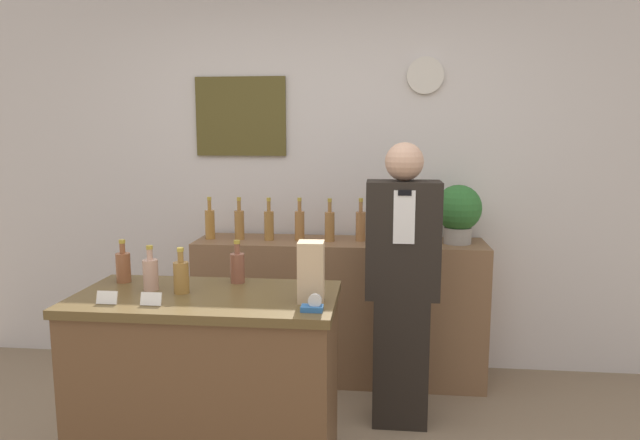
% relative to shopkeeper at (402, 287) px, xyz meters
% --- Properties ---
extents(back_wall, '(5.20, 0.09, 2.70)m').
position_rel_shopkeeper_xyz_m(back_wall, '(-0.53, 0.85, 0.56)').
color(back_wall, silver).
rests_on(back_wall, ground_plane).
extents(back_shelf, '(1.90, 0.44, 0.94)m').
position_rel_shopkeeper_xyz_m(back_shelf, '(-0.39, 0.57, -0.33)').
color(back_shelf, brown).
rests_on(back_shelf, ground_plane).
extents(display_counter, '(1.18, 0.61, 0.92)m').
position_rel_shopkeeper_xyz_m(display_counter, '(-0.90, -0.70, -0.33)').
color(display_counter, brown).
rests_on(display_counter, ground_plane).
extents(shopkeeper, '(0.40, 0.25, 1.60)m').
position_rel_shopkeeper_xyz_m(shopkeeper, '(0.00, 0.00, 0.00)').
color(shopkeeper, black).
rests_on(shopkeeper, ground_plane).
extents(potted_plant, '(0.30, 0.30, 0.38)m').
position_rel_shopkeeper_xyz_m(potted_plant, '(0.37, 0.57, 0.35)').
color(potted_plant, '#9E998E').
rests_on(potted_plant, back_shelf).
extents(paper_bag, '(0.11, 0.11, 0.26)m').
position_rel_shopkeeper_xyz_m(paper_bag, '(-0.42, -0.76, 0.26)').
color(paper_bag, tan).
rests_on(paper_bag, display_counter).
extents(tape_dispenser, '(0.09, 0.06, 0.07)m').
position_rel_shopkeeper_xyz_m(tape_dispenser, '(-0.39, -0.89, 0.15)').
color(tape_dispenser, '#2D66A8').
rests_on(tape_dispenser, display_counter).
extents(price_card_left, '(0.09, 0.02, 0.06)m').
position_rel_shopkeeper_xyz_m(price_card_left, '(-1.28, -0.88, 0.16)').
color(price_card_left, white).
rests_on(price_card_left, display_counter).
extents(price_card_right, '(0.09, 0.02, 0.06)m').
position_rel_shopkeeper_xyz_m(price_card_right, '(-1.08, -0.88, 0.16)').
color(price_card_right, white).
rests_on(price_card_right, display_counter).
extents(counter_bottle_0, '(0.07, 0.07, 0.21)m').
position_rel_shopkeeper_xyz_m(counter_bottle_0, '(-1.36, -0.53, 0.21)').
color(counter_bottle_0, brown).
rests_on(counter_bottle_0, display_counter).
extents(counter_bottle_1, '(0.07, 0.07, 0.21)m').
position_rel_shopkeeper_xyz_m(counter_bottle_1, '(-1.18, -0.65, 0.21)').
color(counter_bottle_1, tan).
rests_on(counter_bottle_1, display_counter).
extents(counter_bottle_2, '(0.07, 0.07, 0.21)m').
position_rel_shopkeeper_xyz_m(counter_bottle_2, '(-1.02, -0.69, 0.21)').
color(counter_bottle_2, olive).
rests_on(counter_bottle_2, display_counter).
extents(counter_bottle_3, '(0.07, 0.07, 0.21)m').
position_rel_shopkeeper_xyz_m(counter_bottle_3, '(-0.81, -0.48, 0.21)').
color(counter_bottle_3, brown).
rests_on(counter_bottle_3, display_counter).
extents(shelf_bottle_0, '(0.06, 0.06, 0.28)m').
position_rel_shopkeeper_xyz_m(shelf_bottle_0, '(-1.26, 0.56, 0.25)').
color(shelf_bottle_0, '#A47131').
rests_on(shelf_bottle_0, back_shelf).
extents(shelf_bottle_1, '(0.06, 0.06, 0.28)m').
position_rel_shopkeeper_xyz_m(shelf_bottle_1, '(-1.06, 0.56, 0.25)').
color(shelf_bottle_1, olive).
rests_on(shelf_bottle_1, back_shelf).
extents(shelf_bottle_2, '(0.06, 0.06, 0.28)m').
position_rel_shopkeeper_xyz_m(shelf_bottle_2, '(-0.86, 0.55, 0.25)').
color(shelf_bottle_2, olive).
rests_on(shelf_bottle_2, back_shelf).
extents(shelf_bottle_3, '(0.06, 0.06, 0.28)m').
position_rel_shopkeeper_xyz_m(shelf_bottle_3, '(-0.65, 0.57, 0.25)').
color(shelf_bottle_3, '#9F6A37').
rests_on(shelf_bottle_3, back_shelf).
extents(shelf_bottle_4, '(0.06, 0.06, 0.28)m').
position_rel_shopkeeper_xyz_m(shelf_bottle_4, '(-0.45, 0.55, 0.25)').
color(shelf_bottle_4, '#9C6B37').
rests_on(shelf_bottle_4, back_shelf).
extents(shelf_bottle_5, '(0.06, 0.06, 0.28)m').
position_rel_shopkeeper_xyz_m(shelf_bottle_5, '(-0.25, 0.59, 0.25)').
color(shelf_bottle_5, '#9F6B3D').
rests_on(shelf_bottle_5, back_shelf).
extents(shelf_bottle_6, '(0.06, 0.06, 0.28)m').
position_rel_shopkeeper_xyz_m(shelf_bottle_6, '(-0.05, 0.58, 0.25)').
color(shelf_bottle_6, '#A16D36').
rests_on(shelf_bottle_6, back_shelf).
extents(shelf_bottle_7, '(0.06, 0.06, 0.28)m').
position_rel_shopkeeper_xyz_m(shelf_bottle_7, '(0.15, 0.56, 0.25)').
color(shelf_bottle_7, '#A26B3B').
rests_on(shelf_bottle_7, back_shelf).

